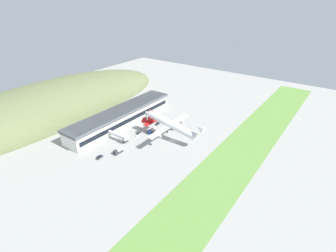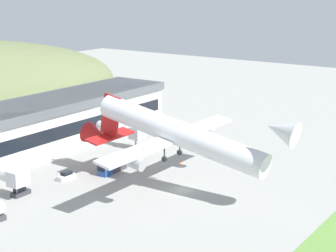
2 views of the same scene
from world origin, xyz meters
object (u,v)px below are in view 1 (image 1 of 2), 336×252
at_px(traffic_cone_0, 172,128).
at_px(jetway_0, 119,136).
at_px(jetway_1, 154,115).
at_px(cargo_airplane, 171,125).
at_px(terminal_building, 122,115).
at_px(fuel_truck, 118,151).
at_px(service_car_0, 138,135).
at_px(service_car_3, 99,157).
at_px(service_car_2, 158,124).
at_px(box_truck, 152,131).
at_px(service_car_1, 125,141).

bearing_deg(traffic_cone_0, jetway_0, 152.00).
xyz_separation_m(jetway_1, cargo_airplane, (-17.02, -27.36, 6.89)).
height_order(jetway_1, cargo_airplane, cargo_airplane).
distance_m(terminal_building, fuel_truck, 41.15).
bearing_deg(service_car_0, cargo_airplane, -67.87).
distance_m(service_car_0, service_car_3, 33.74).
xyz_separation_m(jetway_1, service_car_3, (-59.38, -6.06, -3.40)).
distance_m(jetway_0, cargo_airplane, 34.51).
xyz_separation_m(terminal_building, traffic_cone_0, (14.87, -35.24, -6.10)).
relative_size(service_car_2, fuel_truck, 0.65).
relative_size(service_car_0, box_truck, 0.53).
distance_m(cargo_airplane, fuel_truck, 37.06).
relative_size(jetway_1, service_car_0, 3.47).
height_order(jetway_0, cargo_airplane, cargo_airplane).
bearing_deg(traffic_cone_0, box_truck, 147.41).
bearing_deg(jetway_1, service_car_0, -166.46).
distance_m(service_car_3, fuel_truck, 11.59).
distance_m(jetway_1, cargo_airplane, 32.95).
xyz_separation_m(cargo_airplane, traffic_cone_0, (13.51, 7.81, -10.60)).
height_order(jetway_1, service_car_2, jetway_1).
relative_size(terminal_building, jetway_0, 5.87).
relative_size(cargo_airplane, service_car_1, 12.97).
bearing_deg(jetway_0, traffic_cone_0, -28.00).
relative_size(cargo_airplane, traffic_cone_0, 82.67).
relative_size(jetway_0, jetway_1, 1.15).
bearing_deg(box_truck, service_car_0, 151.10).
xyz_separation_m(service_car_0, fuel_truck, (-23.44, -5.11, 0.86)).
bearing_deg(jetway_1, service_car_1, -171.33).
distance_m(jetway_0, traffic_cone_0, 39.56).
bearing_deg(service_car_2, fuel_truck, -174.36).
bearing_deg(jetway_0, service_car_1, -76.08).
bearing_deg(cargo_airplane, service_car_3, 153.30).
height_order(service_car_2, fuel_truck, fuel_truck).
height_order(service_car_1, fuel_truck, fuel_truck).
distance_m(jetway_0, box_truck, 23.88).
bearing_deg(service_car_0, traffic_cone_0, -31.14).
bearing_deg(cargo_airplane, service_car_0, 112.13).
relative_size(service_car_0, fuel_truck, 0.62).
bearing_deg(traffic_cone_0, service_car_3, 166.43).
relative_size(service_car_3, traffic_cone_0, 8.05).
height_order(terminal_building, cargo_airplane, cargo_airplane).
xyz_separation_m(jetway_1, service_car_2, (-4.49, -6.88, -3.39)).
bearing_deg(box_truck, service_car_1, 165.13).
bearing_deg(jetway_1, fuel_truck, -167.05).
distance_m(service_car_0, fuel_truck, 24.01).
distance_m(service_car_2, service_car_3, 54.89).
relative_size(cargo_airplane, service_car_3, 10.26).
xyz_separation_m(jetway_1, service_car_0, (-25.63, -6.18, -3.31)).
bearing_deg(service_car_0, terminal_building, 71.66).
xyz_separation_m(jetway_0, service_car_0, (12.65, -5.12, -3.31)).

